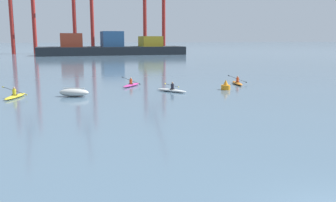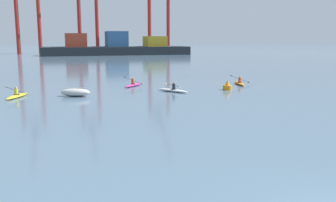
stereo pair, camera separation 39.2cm
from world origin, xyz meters
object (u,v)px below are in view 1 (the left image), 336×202
object	(u,v)px
channel_buoy	(226,86)
kayak_yellow	(15,96)
capsized_dinghy	(74,92)
kayak_orange	(237,83)
gantry_crane_east_mid	(155,4)
container_barge	(111,47)
kayak_magenta	(131,85)
kayak_white	(172,90)

from	to	relation	value
channel_buoy	kayak_yellow	world-z (taller)	kayak_yellow
capsized_dinghy	kayak_yellow	bearing A→B (deg)	172.13
channel_buoy	kayak_orange	xyz separation A→B (m)	(2.99, 3.36, -0.19)
kayak_yellow	channel_buoy	bearing A→B (deg)	-1.63
capsized_dinghy	kayak_orange	xyz separation A→B (m)	(17.44, 3.47, -0.18)
kayak_orange	gantry_crane_east_mid	bearing A→B (deg)	81.18
container_barge	kayak_yellow	bearing A→B (deg)	-103.82
gantry_crane_east_mid	kayak_yellow	bearing A→B (deg)	-111.88
kayak_yellow	gantry_crane_east_mid	bearing A→B (deg)	68.12
capsized_dinghy	kayak_orange	world-z (taller)	kayak_orange
channel_buoy	kayak_orange	distance (m)	4.50
kayak_magenta	gantry_crane_east_mid	bearing A→B (deg)	73.62
container_barge	gantry_crane_east_mid	distance (m)	23.83
capsized_dinghy	kayak_orange	bearing A→B (deg)	11.25
capsized_dinghy	channel_buoy	world-z (taller)	channel_buoy
capsized_dinghy	kayak_orange	distance (m)	17.78
container_barge	kayak_white	world-z (taller)	container_barge
kayak_magenta	kayak_yellow	xyz separation A→B (m)	(-10.87, -4.59, -0.00)
channel_buoy	kayak_white	xyz separation A→B (m)	(-5.50, 0.14, -0.19)
gantry_crane_east_mid	container_barge	bearing A→B (deg)	-147.37
capsized_dinghy	gantry_crane_east_mid	bearing A→B (deg)	70.98
container_barge	capsized_dinghy	distance (m)	80.07
kayak_white	gantry_crane_east_mid	bearing A→B (deg)	76.23
kayak_magenta	kayak_yellow	distance (m)	11.80
gantry_crane_east_mid	kayak_orange	world-z (taller)	gantry_crane_east_mid
channel_buoy	kayak_orange	size ratio (longest dim) A/B	0.29
container_barge	channel_buoy	distance (m)	78.65
gantry_crane_east_mid	channel_buoy	xyz separation A→B (m)	(-16.30, -89.10, -15.67)
gantry_crane_east_mid	kayak_orange	bearing A→B (deg)	-98.82
container_barge	channel_buoy	world-z (taller)	container_barge
channel_buoy	kayak_yellow	bearing A→B (deg)	178.37
kayak_magenta	kayak_orange	bearing A→B (deg)	-8.89
kayak_magenta	kayak_orange	size ratio (longest dim) A/B	0.88
kayak_magenta	kayak_yellow	world-z (taller)	kayak_magenta
kayak_white	kayak_yellow	distance (m)	13.76
kayak_orange	kayak_yellow	world-z (taller)	kayak_orange
gantry_crane_east_mid	channel_buoy	size ratio (longest dim) A/B	33.90
container_barge	kayak_magenta	bearing A→B (deg)	-96.47
capsized_dinghy	kayak_white	size ratio (longest dim) A/B	0.90
kayak_orange	kayak_yellow	xyz separation A→B (m)	(-22.25, -2.81, 0.00)
gantry_crane_east_mid	capsized_dinghy	size ratio (longest dim) A/B	12.01
container_barge	capsized_dinghy	size ratio (longest dim) A/B	15.28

